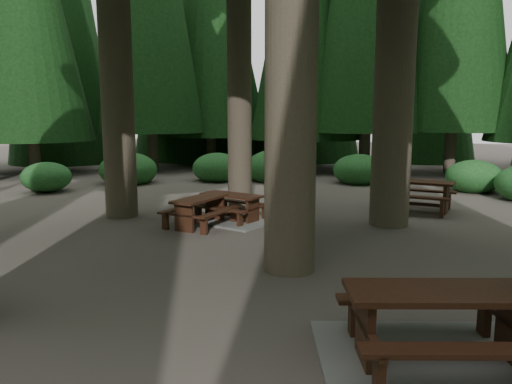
% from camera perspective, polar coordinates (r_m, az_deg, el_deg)
% --- Properties ---
extents(ground, '(80.00, 80.00, 0.00)m').
position_cam_1_polar(ground, '(8.48, -1.84, -8.85)').
color(ground, '#504941').
rests_on(ground, ground).
extents(picnic_table_a, '(2.85, 2.55, 0.82)m').
position_cam_1_polar(picnic_table_a, '(5.68, 20.11, -15.53)').
color(picnic_table_a, gray).
rests_on(picnic_table_a, ground).
extents(picnic_table_b, '(1.60, 1.82, 0.68)m').
position_cam_1_polar(picnic_table_b, '(11.60, -6.39, -1.75)').
color(picnic_table_b, black).
rests_on(picnic_table_b, ground).
extents(picnic_table_c, '(2.39, 2.18, 0.67)m').
position_cam_1_polar(picnic_table_c, '(12.17, -2.78, -2.34)').
color(picnic_table_c, gray).
rests_on(picnic_table_c, ground).
extents(picnic_table_d, '(2.18, 1.91, 0.82)m').
position_cam_1_polar(picnic_table_d, '(14.06, 17.88, 0.12)').
color(picnic_table_d, black).
rests_on(picnic_table_d, ground).
extents(shrub_ring, '(23.86, 24.64, 1.49)m').
position_cam_1_polar(shrub_ring, '(8.91, 3.91, -5.31)').
color(shrub_ring, '#1D5526').
rests_on(shrub_ring, ground).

